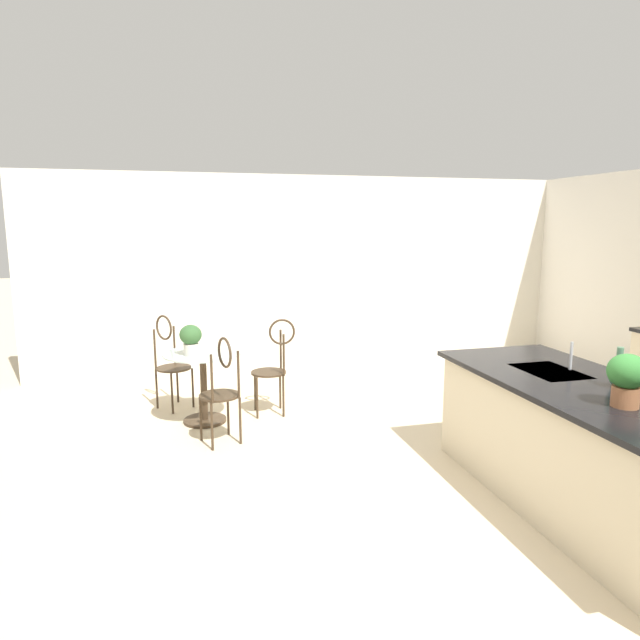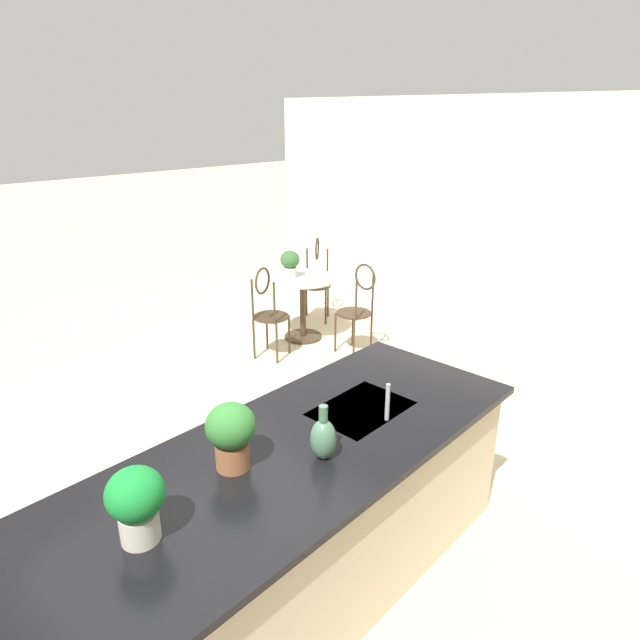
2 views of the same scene
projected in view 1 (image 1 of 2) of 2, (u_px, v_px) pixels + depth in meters
ground_plane at (461, 511)px, 3.99m from camera, size 40.00×40.00×0.00m
wall_left_window at (317, 273)px, 7.82m from camera, size 0.12×7.80×2.70m
kitchen_island at (596, 455)px, 3.83m from camera, size 2.80×1.06×0.92m
bistro_table at (204, 380)px, 5.72m from camera, size 0.80×0.80×0.74m
chair_near_window at (170, 357)px, 6.17m from camera, size 0.53×0.53×1.04m
chair_by_island at (222, 385)px, 5.11m from camera, size 0.52×0.48×1.04m
chair_toward_desk at (274, 362)px, 5.96m from camera, size 0.40×0.49×1.04m
sink_faucet at (571, 356)px, 4.30m from camera, size 0.02×0.02×0.22m
potted_plant_on_table at (191, 338)px, 5.53m from camera, size 0.22×0.22×0.31m
potted_plant_counter_near at (627, 377)px, 3.41m from camera, size 0.24×0.24×0.34m
vase_on_counter at (618, 372)px, 3.82m from camera, size 0.13×0.13×0.29m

